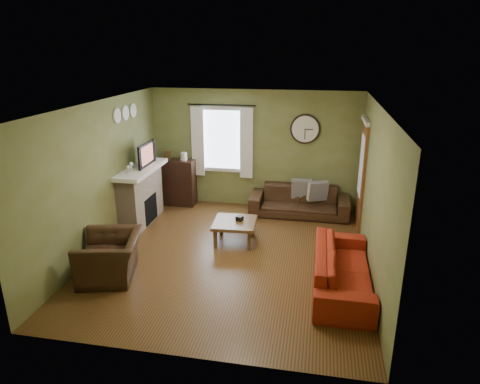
% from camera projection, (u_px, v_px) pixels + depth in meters
% --- Properties ---
extents(floor, '(4.60, 5.20, 0.00)m').
position_uv_depth(floor, '(230.00, 256.00, 7.45)').
color(floor, '#553619').
rests_on(floor, ground).
extents(ceiling, '(4.60, 5.20, 0.00)m').
position_uv_depth(ceiling, '(229.00, 105.00, 6.60)').
color(ceiling, white).
rests_on(ceiling, ground).
extents(wall_left, '(0.00, 5.20, 2.60)m').
position_uv_depth(wall_left, '(100.00, 177.00, 7.43)').
color(wall_left, olive).
rests_on(wall_left, ground).
extents(wall_right, '(0.00, 5.20, 2.60)m').
position_uv_depth(wall_right, '(375.00, 193.00, 6.62)').
color(wall_right, olive).
rests_on(wall_right, ground).
extents(wall_back, '(4.60, 0.00, 2.60)m').
position_uv_depth(wall_back, '(254.00, 149.00, 9.44)').
color(wall_back, olive).
rests_on(wall_back, ground).
extents(wall_front, '(4.60, 0.00, 2.60)m').
position_uv_depth(wall_front, '(179.00, 258.00, 4.61)').
color(wall_front, olive).
rests_on(wall_front, ground).
extents(fireplace, '(0.40, 1.40, 1.10)m').
position_uv_depth(fireplace, '(141.00, 197.00, 8.71)').
color(fireplace, '#C8AB8A').
rests_on(fireplace, floor).
extents(firebox, '(0.04, 0.60, 0.55)m').
position_uv_depth(firebox, '(150.00, 209.00, 8.75)').
color(firebox, black).
rests_on(firebox, fireplace).
extents(mantel, '(0.58, 1.60, 0.08)m').
position_uv_depth(mantel, '(140.00, 169.00, 8.51)').
color(mantel, white).
rests_on(mantel, fireplace).
extents(tv, '(0.08, 0.60, 0.35)m').
position_uv_depth(tv, '(143.00, 157.00, 8.58)').
color(tv, black).
rests_on(tv, mantel).
extents(tv_screen, '(0.02, 0.62, 0.36)m').
position_uv_depth(tv_screen, '(147.00, 154.00, 8.54)').
color(tv_screen, '#994C3F').
rests_on(tv_screen, mantel).
extents(medallion_left, '(0.28, 0.28, 0.03)m').
position_uv_depth(medallion_left, '(117.00, 116.00, 7.86)').
color(medallion_left, white).
rests_on(medallion_left, wall_left).
extents(medallion_mid, '(0.28, 0.28, 0.03)m').
position_uv_depth(medallion_mid, '(125.00, 113.00, 8.19)').
color(medallion_mid, white).
rests_on(medallion_mid, wall_left).
extents(medallion_right, '(0.28, 0.28, 0.03)m').
position_uv_depth(medallion_right, '(133.00, 110.00, 8.51)').
color(medallion_right, white).
rests_on(medallion_right, wall_left).
extents(window_pane, '(1.00, 0.02, 1.30)m').
position_uv_depth(window_pane, '(223.00, 139.00, 9.48)').
color(window_pane, silver).
rests_on(window_pane, wall_back).
extents(curtain_rod, '(0.03, 0.03, 1.50)m').
position_uv_depth(curtain_rod, '(221.00, 105.00, 9.14)').
color(curtain_rod, black).
rests_on(curtain_rod, wall_back).
extents(curtain_left, '(0.28, 0.04, 1.55)m').
position_uv_depth(curtain_left, '(198.00, 142.00, 9.50)').
color(curtain_left, white).
rests_on(curtain_left, wall_back).
extents(curtain_right, '(0.28, 0.04, 1.55)m').
position_uv_depth(curtain_right, '(246.00, 144.00, 9.31)').
color(curtain_right, white).
rests_on(curtain_right, wall_back).
extents(wall_clock, '(0.64, 0.06, 0.64)m').
position_uv_depth(wall_clock, '(305.00, 129.00, 9.04)').
color(wall_clock, white).
rests_on(wall_clock, wall_back).
extents(door, '(0.05, 0.90, 2.10)m').
position_uv_depth(door, '(362.00, 175.00, 8.43)').
color(door, brown).
rests_on(door, floor).
extents(bookshelf, '(0.89, 0.38, 1.05)m').
position_uv_depth(bookshelf, '(176.00, 182.00, 9.73)').
color(bookshelf, black).
rests_on(bookshelf, floor).
extents(book, '(0.21, 0.25, 0.02)m').
position_uv_depth(book, '(181.00, 163.00, 9.65)').
color(book, brown).
rests_on(book, bookshelf).
extents(sofa_brown, '(2.10, 0.82, 0.61)m').
position_uv_depth(sofa_brown, '(299.00, 201.00, 9.18)').
color(sofa_brown, '#331F14').
rests_on(sofa_brown, floor).
extents(pillow_left, '(0.44, 0.28, 0.42)m').
position_uv_depth(pillow_left, '(318.00, 191.00, 9.07)').
color(pillow_left, gray).
rests_on(pillow_left, sofa_brown).
extents(pillow_right, '(0.44, 0.16, 0.43)m').
position_uv_depth(pillow_right, '(301.00, 189.00, 9.22)').
color(pillow_right, gray).
rests_on(pillow_right, sofa_brown).
extents(sofa_red, '(0.83, 2.12, 0.62)m').
position_uv_depth(sofa_red, '(343.00, 269.00, 6.40)').
color(sofa_red, maroon).
rests_on(sofa_red, floor).
extents(armchair, '(1.14, 1.23, 0.67)m').
position_uv_depth(armchair, '(110.00, 257.00, 6.70)').
color(armchair, '#331F14').
rests_on(armchair, floor).
extents(coffee_table, '(0.81, 0.81, 0.41)m').
position_uv_depth(coffee_table, '(235.00, 232.00, 7.93)').
color(coffee_table, brown).
rests_on(coffee_table, floor).
extents(tissue_box, '(0.15, 0.15, 0.09)m').
position_uv_depth(tissue_box, '(240.00, 221.00, 7.90)').
color(tissue_box, black).
rests_on(tissue_box, coffee_table).
extents(wine_glass_a, '(0.07, 0.07, 0.19)m').
position_uv_depth(wine_glass_a, '(128.00, 170.00, 7.94)').
color(wine_glass_a, white).
rests_on(wine_glass_a, mantel).
extents(wine_glass_b, '(0.08, 0.08, 0.22)m').
position_uv_depth(wine_glass_b, '(131.00, 168.00, 8.07)').
color(wine_glass_b, white).
rests_on(wine_glass_b, mantel).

